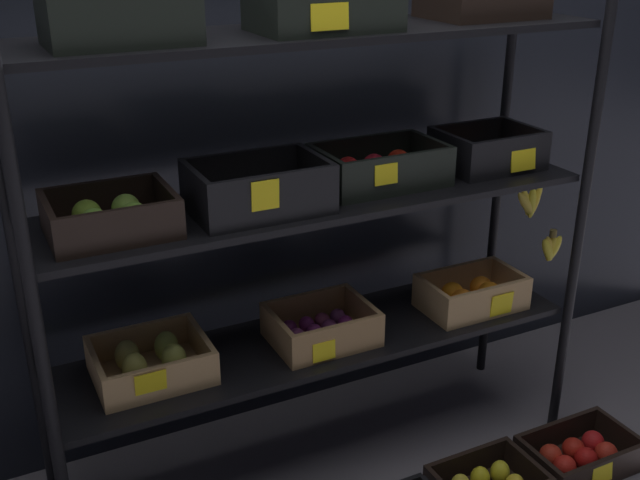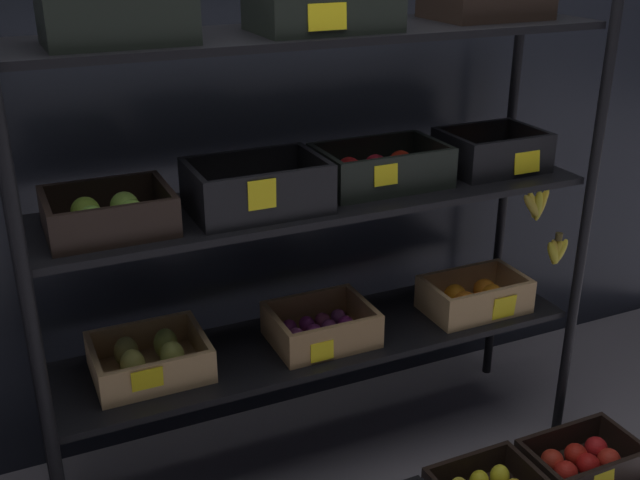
# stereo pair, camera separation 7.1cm
# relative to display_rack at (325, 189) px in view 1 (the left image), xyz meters

# --- Properties ---
(ground_plane) EXTENTS (10.00, 10.00, 0.00)m
(ground_plane) POSITION_rel_display_rack_xyz_m (-0.01, 0.01, -0.93)
(ground_plane) COLOR slate
(storefront_wall) EXTENTS (4.01, 0.12, 2.17)m
(storefront_wall) POSITION_rel_display_rack_xyz_m (-0.01, 0.41, 0.16)
(storefront_wall) COLOR black
(storefront_wall) RESTS_ON ground_plane
(display_rack) EXTENTS (1.73, 0.44, 1.51)m
(display_rack) POSITION_rel_display_rack_xyz_m (0.00, 0.00, 0.00)
(display_rack) COLOR black
(display_rack) RESTS_ON ground_plane
(crate_ground_apple_red) EXTENTS (0.36, 0.24, 0.10)m
(crate_ground_apple_red) POSITION_rel_display_rack_xyz_m (0.71, -0.40, -0.89)
(crate_ground_apple_red) COLOR black
(crate_ground_apple_red) RESTS_ON ground_plane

